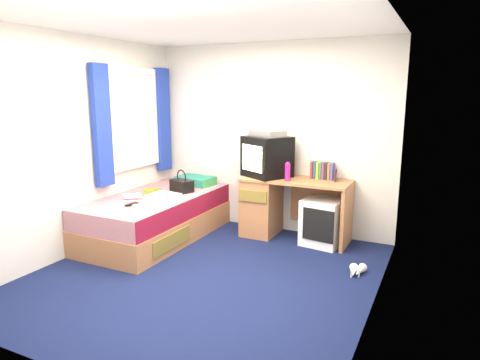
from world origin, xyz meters
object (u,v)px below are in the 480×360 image
at_px(storage_cube, 323,222).
at_px(crt_tv, 267,157).
at_px(picture_frame, 336,175).
at_px(magazine, 152,191).
at_px(handbag, 182,185).
at_px(white_heels, 356,271).
at_px(desk, 275,204).
at_px(pink_water_bottle, 288,173).
at_px(bed, 157,217).
at_px(towel, 164,199).
at_px(remote_control, 131,204).
at_px(pillow, 195,181).
at_px(water_bottle, 133,196).
at_px(aerosol_can, 288,170).
at_px(colour_swatch_fan, 135,206).
at_px(vcr, 267,133).

height_order(storage_cube, crt_tv, crt_tv).
relative_size(picture_frame, magazine, 0.50).
height_order(handbag, white_heels, handbag).
bearing_deg(picture_frame, desk, 175.17).
bearing_deg(magazine, pink_water_bottle, 14.27).
relative_size(storage_cube, handbag, 1.61).
height_order(storage_cube, pink_water_bottle, pink_water_bottle).
bearing_deg(bed, crt_tv, 32.49).
height_order(towel, magazine, towel).
relative_size(bed, crt_tv, 3.03).
xyz_separation_m(picture_frame, remote_control, (-1.97, -1.31, -0.27)).
relative_size(desk, pink_water_bottle, 6.42).
height_order(bed, remote_control, remote_control).
xyz_separation_m(pillow, storage_cube, (1.82, -0.07, -0.32)).
xyz_separation_m(magazine, white_heels, (2.63, -0.21, -0.51)).
distance_m(crt_tv, towel, 1.37).
distance_m(pillow, desk, 1.19).
xyz_separation_m(pink_water_bottle, water_bottle, (-1.62, -0.85, -0.28)).
bearing_deg(storage_cube, handbag, -160.09).
distance_m(desk, white_heels, 1.46).
height_order(desk, pink_water_bottle, pink_water_bottle).
distance_m(aerosol_can, colour_swatch_fan, 1.88).
relative_size(towel, remote_control, 1.98).
height_order(water_bottle, white_heels, water_bottle).
height_order(storage_cube, colour_swatch_fan, colour_swatch_fan).
distance_m(picture_frame, pink_water_bottle, 0.57).
xyz_separation_m(picture_frame, magazine, (-2.18, -0.66, -0.27)).
relative_size(storage_cube, pink_water_bottle, 2.72).
distance_m(handbag, magazine, 0.39).
bearing_deg(colour_swatch_fan, magazine, 113.42).
distance_m(pink_water_bottle, magazine, 1.75).
bearing_deg(crt_tv, picture_frame, 34.52).
height_order(pillow, picture_frame, picture_frame).
xyz_separation_m(desk, crt_tv, (-0.12, -0.00, 0.59)).
distance_m(desk, magazine, 1.57).
height_order(bed, storage_cube, storage_cube).
distance_m(pink_water_bottle, colour_swatch_fan, 1.79).
relative_size(crt_tv, towel, 2.09).
xyz_separation_m(bed, white_heels, (2.45, -0.05, -0.23)).
height_order(picture_frame, remote_control, picture_frame).
relative_size(vcr, aerosol_can, 2.41).
distance_m(magazine, remote_control, 0.68).
distance_m(pink_water_bottle, water_bottle, 1.85).
distance_m(handbag, white_heels, 2.39).
xyz_separation_m(pillow, crt_tv, (1.06, -0.01, 0.40)).
xyz_separation_m(storage_cube, picture_frame, (0.09, 0.15, 0.54)).
xyz_separation_m(storage_cube, towel, (-1.61, -0.93, 0.32)).
bearing_deg(vcr, pink_water_bottle, 1.50).
bearing_deg(water_bottle, storage_cube, 24.75).
height_order(pink_water_bottle, towel, pink_water_bottle).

